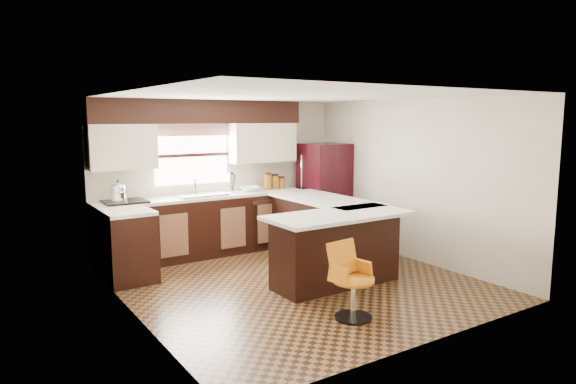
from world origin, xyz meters
TOP-DOWN VIEW (x-y plane):
  - floor at (0.00, 0.00)m, footprint 4.40×4.40m
  - ceiling at (0.00, 0.00)m, footprint 4.40×4.40m
  - wall_back at (0.00, 2.20)m, footprint 4.40×0.00m
  - wall_front at (0.00, -2.20)m, footprint 4.40×0.00m
  - wall_left at (-2.10, 0.00)m, footprint 0.00×4.40m
  - wall_right at (2.10, 0.00)m, footprint 0.00×4.40m
  - base_cab_back at (-0.45, 1.90)m, footprint 3.30×0.60m
  - base_cab_left at (-1.80, 1.25)m, footprint 0.60×0.70m
  - counter_back at (-0.45, 1.90)m, footprint 3.30×0.60m
  - counter_left at (-1.80, 1.25)m, footprint 0.60×0.70m
  - soffit at (-0.40, 2.03)m, footprint 3.40×0.35m
  - upper_cab_left at (-1.62, 2.03)m, footprint 0.94×0.35m
  - upper_cab_right at (0.68, 2.03)m, footprint 1.14×0.35m
  - window_pane at (-0.50, 2.18)m, footprint 1.20×0.02m
  - valance at (-0.50, 2.14)m, footprint 1.30×0.06m
  - sink at (-0.50, 1.88)m, footprint 0.75×0.45m
  - dishwasher at (0.55, 1.61)m, footprint 0.58×0.03m
  - cooktop at (-1.65, 1.88)m, footprint 0.58×0.50m
  - peninsula_long at (0.90, 0.62)m, footprint 0.60×1.95m
  - peninsula_return at (0.38, -0.35)m, footprint 1.65×0.60m
  - counter_pen_long at (0.95, 0.62)m, footprint 0.84×1.95m
  - counter_pen_return at (0.35, -0.44)m, footprint 1.89×0.84m
  - refrigerator at (1.72, 1.68)m, footprint 0.73×0.70m
  - bar_chair at (-0.18, -1.35)m, footprint 0.50×0.50m
  - kettle at (-1.73, 1.88)m, footprint 0.22×0.22m
  - percolator at (0.04, 1.90)m, footprint 0.13×0.13m
  - mixing_bowl at (0.37, 1.90)m, footprint 0.33×0.33m
  - canister_large at (0.72, 1.92)m, footprint 0.14×0.14m
  - canister_med at (0.86, 1.92)m, footprint 0.14×0.14m
  - canister_small at (1.00, 1.92)m, footprint 0.12×0.12m

SIDE VIEW (x-z plane):
  - floor at x=0.00m, z-range 0.00..0.00m
  - bar_chair at x=-0.18m, z-range 0.00..0.82m
  - dishwasher at x=0.55m, z-range 0.04..0.82m
  - base_cab_back at x=-0.45m, z-range 0.00..0.90m
  - base_cab_left at x=-1.80m, z-range 0.00..0.90m
  - peninsula_long at x=0.90m, z-range 0.00..0.90m
  - peninsula_return at x=0.38m, z-range 0.00..0.90m
  - refrigerator at x=1.72m, z-range 0.00..1.69m
  - counter_back at x=-0.45m, z-range 0.90..0.94m
  - counter_left at x=-1.80m, z-range 0.90..0.94m
  - counter_pen_long at x=0.95m, z-range 0.90..0.94m
  - counter_pen_return at x=0.35m, z-range 0.90..0.94m
  - cooktop at x=-1.65m, z-range 0.94..0.97m
  - sink at x=-0.50m, z-range 0.95..0.98m
  - mixing_bowl at x=0.37m, z-range 0.95..1.02m
  - canister_small at x=1.00m, z-range 0.95..1.12m
  - canister_med at x=0.86m, z-range 0.94..1.16m
  - canister_large at x=0.72m, z-range 0.95..1.19m
  - percolator at x=0.04m, z-range 0.95..1.24m
  - kettle at x=-1.73m, z-range 0.97..1.27m
  - wall_back at x=0.00m, z-range -1.00..3.40m
  - wall_front at x=0.00m, z-range -1.00..3.40m
  - wall_left at x=-2.10m, z-range -1.00..3.40m
  - wall_right at x=2.10m, z-range -1.00..3.40m
  - window_pane at x=-0.50m, z-range 1.10..2.00m
  - upper_cab_left at x=-1.62m, z-range 1.40..2.04m
  - upper_cab_right at x=0.68m, z-range 1.40..2.04m
  - valance at x=-0.50m, z-range 1.85..2.03m
  - soffit at x=-0.40m, z-range 2.04..2.40m
  - ceiling at x=0.00m, z-range 2.40..2.40m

